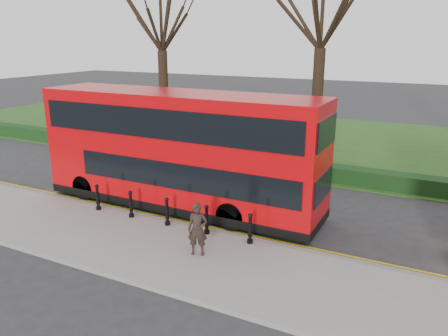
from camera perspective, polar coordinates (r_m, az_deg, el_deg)
The scene contains 12 objects.
ground at distance 17.12m, azimuth -4.17°, elevation -6.36°, with size 120.00×120.00×0.00m, color #28282B.
pavement at distance 14.84m, azimuth -10.20°, elevation -10.06°, with size 60.00×4.00×0.15m, color gray.
kerb at distance 16.32m, azimuth -5.98°, elevation -7.33°, with size 60.00×0.25×0.16m, color slate.
grass_verge at distance 30.37m, azimuth 10.50°, elevation 3.70°, with size 60.00×18.00×0.06m, color #274717.
hedge at distance 22.75m, azimuth 4.61°, elevation 0.56°, with size 60.00×0.90×0.80m, color black.
yellow_line_outer at distance 16.58m, azimuth -5.42°, elevation -7.18°, with size 60.00×0.10×0.01m, color yellow.
yellow_line_inner at distance 16.73m, azimuth -5.05°, elevation -6.93°, with size 60.00×0.10×0.01m, color yellow.
tree_left at distance 28.54m, azimuth -8.24°, elevation 18.77°, with size 6.89×6.89×10.77m.
tree_mid at distance 24.32m, azimuth 12.76°, elevation 19.74°, with size 7.18×7.18×11.22m.
bollard_row at distance 15.95m, azimuth -7.45°, elevation -5.72°, with size 6.68×0.15×1.00m.
bus_lead at distance 17.53m, azimuth -5.89°, elevation 2.25°, with size 11.72×2.69×4.66m.
pedestrian at distance 13.64m, azimuth -3.47°, elevation -8.00°, with size 0.62×0.41×1.70m, color black.
Camera 1 is at (8.19, -13.48, 6.67)m, focal length 35.00 mm.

